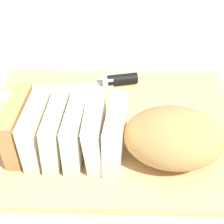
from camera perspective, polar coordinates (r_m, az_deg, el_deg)
ground_plane at (r=0.53m, az=0.00°, el=-3.80°), size 3.00×3.00×0.00m
cutting_board at (r=0.53m, az=0.00°, el=-3.10°), size 0.42×0.31×0.02m
bread_loaf at (r=0.45m, az=1.60°, el=-4.12°), size 0.32×0.12×0.09m
bread_knife at (r=0.59m, az=-1.56°, el=5.45°), size 0.26×0.07×0.02m
crumb_near_knife at (r=0.48m, az=-1.35°, el=-7.87°), size 0.00×0.00×0.00m
crumb_near_loaf at (r=0.54m, az=6.18°, el=-0.80°), size 0.00×0.00×0.00m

